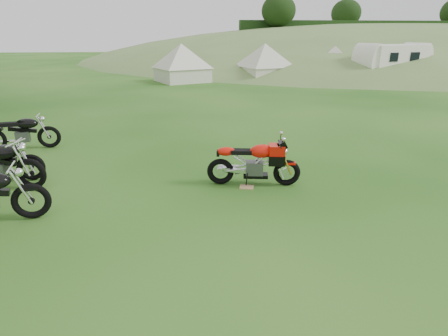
{
  "coord_description": "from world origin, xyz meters",
  "views": [
    {
      "loc": [
        -0.81,
        -5.47,
        2.88
      ],
      "look_at": [
        -0.16,
        0.4,
        0.75
      ],
      "focal_mm": 30.0,
      "sensor_mm": 36.0,
      "label": 1
    }
  ],
  "objects_px": {
    "sport_motorcycle": "(254,160)",
    "tent_mid": "(265,61)",
    "vintage_moto_d": "(21,132)",
    "plywood_board": "(247,187)",
    "tent_left": "(182,62)",
    "caravan": "(392,63)",
    "tent_right": "(334,61)"
  },
  "relations": [
    {
      "from": "vintage_moto_d",
      "to": "tent_mid",
      "type": "xyz_separation_m",
      "value": [
        9.56,
        14.73,
        0.73
      ]
    },
    {
      "from": "sport_motorcycle",
      "to": "tent_left",
      "type": "bearing_deg",
      "value": 103.62
    },
    {
      "from": "tent_left",
      "to": "tent_mid",
      "type": "xyz_separation_m",
      "value": [
        5.34,
        0.46,
        -0.0
      ]
    },
    {
      "from": "plywood_board",
      "to": "tent_right",
      "type": "xyz_separation_m",
      "value": [
        9.09,
        18.54,
        1.13
      ]
    },
    {
      "from": "vintage_moto_d",
      "to": "tent_right",
      "type": "height_order",
      "value": "tent_right"
    },
    {
      "from": "tent_left",
      "to": "caravan",
      "type": "height_order",
      "value": "tent_left"
    },
    {
      "from": "tent_mid",
      "to": "caravan",
      "type": "relative_size",
      "value": 0.58
    },
    {
      "from": "plywood_board",
      "to": "tent_left",
      "type": "height_order",
      "value": "tent_left"
    },
    {
      "from": "sport_motorcycle",
      "to": "vintage_moto_d",
      "type": "height_order",
      "value": "sport_motorcycle"
    },
    {
      "from": "tent_left",
      "to": "caravan",
      "type": "xyz_separation_m",
      "value": [
        13.12,
        -1.16,
        -0.08
      ]
    },
    {
      "from": "tent_right",
      "to": "tent_left",
      "type": "bearing_deg",
      "value": -150.27
    },
    {
      "from": "vintage_moto_d",
      "to": "tent_right",
      "type": "bearing_deg",
      "value": 38.21
    },
    {
      "from": "tent_mid",
      "to": "caravan",
      "type": "height_order",
      "value": "tent_mid"
    },
    {
      "from": "sport_motorcycle",
      "to": "vintage_moto_d",
      "type": "xyz_separation_m",
      "value": [
        -5.55,
        3.04,
        -0.05
      ]
    },
    {
      "from": "sport_motorcycle",
      "to": "tent_left",
      "type": "distance_m",
      "value": 17.37
    },
    {
      "from": "vintage_moto_d",
      "to": "tent_left",
      "type": "bearing_deg",
      "value": 65.06
    },
    {
      "from": "sport_motorcycle",
      "to": "tent_mid",
      "type": "relative_size",
      "value": 0.64
    },
    {
      "from": "sport_motorcycle",
      "to": "tent_mid",
      "type": "height_order",
      "value": "tent_mid"
    },
    {
      "from": "vintage_moto_d",
      "to": "tent_left",
      "type": "height_order",
      "value": "tent_left"
    },
    {
      "from": "tent_mid",
      "to": "caravan",
      "type": "xyz_separation_m",
      "value": [
        7.78,
        -1.62,
        -0.07
      ]
    },
    {
      "from": "vintage_moto_d",
      "to": "caravan",
      "type": "bearing_deg",
      "value": 28.61
    },
    {
      "from": "vintage_moto_d",
      "to": "tent_left",
      "type": "relative_size",
      "value": 0.65
    },
    {
      "from": "tent_mid",
      "to": "tent_right",
      "type": "distance_m",
      "value": 4.96
    },
    {
      "from": "tent_left",
      "to": "sport_motorcycle",
      "type": "bearing_deg",
      "value": -109.11
    },
    {
      "from": "tent_left",
      "to": "tent_right",
      "type": "xyz_separation_m",
      "value": [
        10.26,
        1.09,
        -0.07
      ]
    },
    {
      "from": "sport_motorcycle",
      "to": "plywood_board",
      "type": "bearing_deg",
      "value": -126.87
    },
    {
      "from": "tent_right",
      "to": "caravan",
      "type": "relative_size",
      "value": 0.54
    },
    {
      "from": "vintage_moto_d",
      "to": "tent_mid",
      "type": "distance_m",
      "value": 17.57
    },
    {
      "from": "vintage_moto_d",
      "to": "plywood_board",
      "type": "bearing_deg",
      "value": -39.11
    },
    {
      "from": "sport_motorcycle",
      "to": "tent_right",
      "type": "relative_size",
      "value": 0.67
    },
    {
      "from": "sport_motorcycle",
      "to": "caravan",
      "type": "relative_size",
      "value": 0.37
    },
    {
      "from": "tent_left",
      "to": "tent_right",
      "type": "relative_size",
      "value": 1.06
    }
  ]
}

